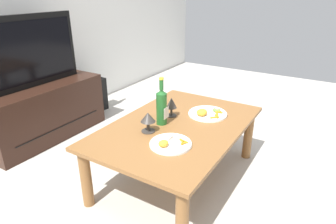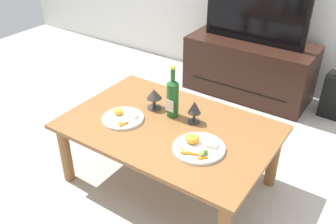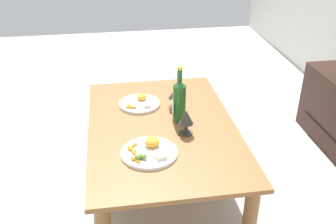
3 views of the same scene
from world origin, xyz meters
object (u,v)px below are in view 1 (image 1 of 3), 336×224
Objects in this scene: wine_bottle at (162,106)px; tv_stand at (42,111)px; goblet_left at (148,118)px; dinner_plate_right at (207,113)px; goblet_right at (171,104)px; dinner_plate_left at (170,143)px; floor_speaker at (97,94)px; dining_table at (178,133)px; tv_screen at (31,51)px.

tv_stand is at bearing 91.36° from wine_bottle.
dinner_plate_right is (0.45, -0.21, -0.08)m from goblet_left.
dinner_plate_left is at bearing -150.07° from goblet_right.
tv_stand is at bearing 97.87° from goblet_right.
floor_speaker is 1.60m from goblet_left.
floor_speaker is 2.58× the size of goblet_right.
wine_bottle is (-0.04, 0.10, 0.20)m from dining_table.
dinner_plate_left is (-0.08, -0.21, -0.08)m from goblet_left.
dining_table is 0.29m from dinner_plate_left.
goblet_right is (0.11, 0.11, 0.16)m from dining_table.
dinner_plate_left reaches higher than floor_speaker.
tv_screen reaches higher than goblet_right.
tv_screen is 6.19× the size of goblet_right.
dinner_plate_left is at bearing -110.22° from goblet_left.
floor_speaker is at bearing 3.01° from tv_screen.
dinner_plate_left is (-0.93, -1.53, 0.26)m from floor_speaker.
tv_stand is 1.31m from goblet_left.
wine_bottle reaches higher than dinner_plate_left.
dining_table is at bearing -31.43° from goblet_left.
floor_speaker is (0.73, 0.04, -0.07)m from tv_stand.
dinner_plate_left is at bearing -118.75° from floor_speaker.
tv_screen is 1.31m from goblet_left.
dinner_plate_right is (-0.40, -1.53, 0.26)m from floor_speaker.
goblet_right reaches higher than goblet_left.
tv_stand is 8.21× the size of goblet_left.
floor_speaker is 2.74× the size of goblet_left.
wine_bottle is 2.48× the size of goblet_left.
wine_bottle is 0.33m from dinner_plate_left.
wine_bottle is 0.38m from dinner_plate_right.
tv_stand reaches higher than dining_table.
tv_screen reaches higher than wine_bottle.
dining_table is 0.27m from goblet_left.
tv_stand is 1.54m from dinner_plate_right.
wine_bottle reaches higher than tv_stand.
tv_screen is at bearing 92.95° from dining_table.
tv_screen is at bearing 91.36° from wine_bottle.
goblet_left is at bearing 148.57° from dining_table.
goblet_right is at bearing 4.05° from wine_bottle.
tv_stand is 0.74m from floor_speaker.
goblet_left is at bearing -95.18° from tv_screen.
dining_table is 0.23m from wine_bottle.
dining_table is at bearing 158.85° from dinner_plate_right.
wine_bottle is at bearing -88.64° from tv_stand.
dinner_plate_left is at bearing -97.43° from tv_stand.
goblet_right is (0.29, -0.00, 0.00)m from goblet_left.
floor_speaker is 1.80m from dinner_plate_left.
wine_bottle reaches higher than dining_table.
dinner_plate_right is at bearing -25.68° from goblet_left.
dinner_plate_left is 0.89× the size of dinner_plate_right.
wine_bottle is at bearing -175.95° from goblet_right.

